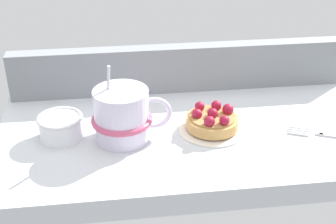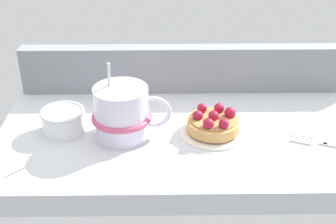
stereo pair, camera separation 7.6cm
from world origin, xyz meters
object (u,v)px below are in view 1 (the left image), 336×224
at_px(dessert_fork, 334,135).
at_px(coffee_mug, 123,115).
at_px(dessert_plate, 212,128).
at_px(raspberry_tart, 212,120).
at_px(sugar_bowl, 61,127).

bearing_deg(dessert_fork, coffee_mug, 173.11).
bearing_deg(dessert_plate, raspberry_tart, -5.77).
bearing_deg(raspberry_tart, coffee_mug, -177.46).
xyz_separation_m(raspberry_tart, dessert_fork, (0.20, -0.05, -0.02)).
xyz_separation_m(dessert_plate, coffee_mug, (-0.15, -0.01, 0.04)).
distance_m(dessert_plate, sugar_bowl, 0.26).
bearing_deg(raspberry_tart, sugar_bowl, 178.81).
bearing_deg(coffee_mug, sugar_bowl, 173.34).
bearing_deg(dessert_fork, dessert_plate, 166.13).
xyz_separation_m(raspberry_tart, sugar_bowl, (-0.26, 0.01, 0.00)).
relative_size(dessert_plate, sugar_bowl, 1.55).
xyz_separation_m(raspberry_tart, coffee_mug, (-0.15, -0.01, 0.02)).
relative_size(coffee_mug, sugar_bowl, 1.77).
height_order(raspberry_tart, sugar_bowl, raspberry_tart).
distance_m(raspberry_tart, coffee_mug, 0.15).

